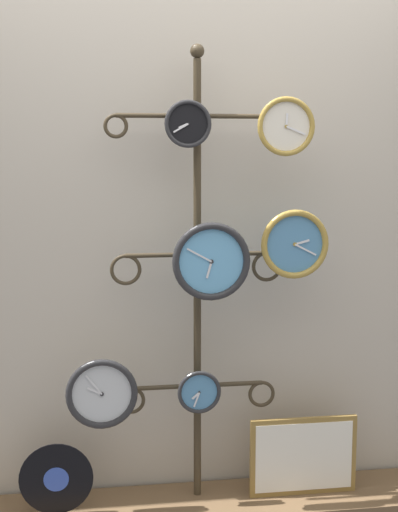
{
  "coord_description": "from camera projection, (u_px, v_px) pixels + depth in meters",
  "views": [
    {
      "loc": [
        -0.44,
        -2.58,
        1.57
      ],
      "look_at": [
        0.0,
        0.36,
        1.15
      ],
      "focal_mm": 50.0,
      "sensor_mm": 36.0,
      "label": 1
    }
  ],
  "objects": [
    {
      "name": "shop_wall",
      "position": [
        192.0,
        194.0,
        3.17
      ],
      "size": [
        4.4,
        0.04,
        2.8
      ],
      "color": "#BCB2A3",
      "rests_on": "ground_plane"
    },
    {
      "name": "clock_top_right",
      "position": [
        286.0,
        126.0,
        2.92
      ],
      "size": [
        0.24,
        0.04,
        0.24
      ],
      "color": "silver"
    },
    {
      "name": "vinyl_record",
      "position": [
        56.0,
        479.0,
        3.0
      ],
      "size": [
        0.31,
        0.01,
        0.31
      ],
      "color": "black",
      "rests_on": "low_shelf"
    },
    {
      "name": "display_stand",
      "position": [
        197.0,
        378.0,
        3.13
      ],
      "size": [
        0.78,
        0.43,
        2.02
      ],
      "color": "#382D1E",
      "rests_on": "ground_plane"
    },
    {
      "name": "clock_bottom_left",
      "position": [
        102.0,
        394.0,
        2.98
      ],
      "size": [
        0.3,
        0.04,
        0.3
      ],
      "color": "silver"
    },
    {
      "name": "clock_bottom_center",
      "position": [
        199.0,
        392.0,
        3.04
      ],
      "size": [
        0.19,
        0.04,
        0.19
      ],
      "color": "#4C84B2"
    },
    {
      "name": "low_shelf",
      "position": [
        199.0,
        506.0,
        3.15
      ],
      "size": [
        2.2,
        0.36,
        0.06
      ],
      "color": "brown",
      "rests_on": "ground_plane"
    },
    {
      "name": "clock_middle_right",
      "position": [
        295.0,
        244.0,
        3.01
      ],
      "size": [
        0.29,
        0.04,
        0.29
      ],
      "color": "#4C84B2"
    },
    {
      "name": "clock_middle_center",
      "position": [
        211.0,
        261.0,
        2.94
      ],
      "size": [
        0.33,
        0.04,
        0.33
      ],
      "color": "#60A8DB"
    },
    {
      "name": "picture_frame",
      "position": [
        303.0,
        456.0,
        3.18
      ],
      "size": [
        0.49,
        0.02,
        0.36
      ],
      "color": "olive",
      "rests_on": "low_shelf"
    },
    {
      "name": "clock_top_center",
      "position": [
        188.0,
        124.0,
        2.9
      ],
      "size": [
        0.19,
        0.04,
        0.19
      ],
      "color": "black"
    }
  ]
}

